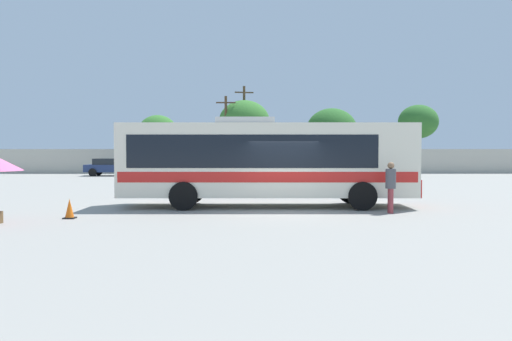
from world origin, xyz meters
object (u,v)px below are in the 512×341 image
at_px(coach_bus_cream_red, 264,159).
at_px(parked_car_second_maroon, 180,166).
at_px(roadside_tree_midleft, 244,122).
at_px(roadside_tree_midright, 332,130).
at_px(attendant_by_bus_door, 391,184).
at_px(parked_car_third_black, 276,166).
at_px(roadside_tree_right, 418,122).
at_px(utility_pole_near, 226,132).
at_px(roadside_tree_left, 158,132).
at_px(utility_pole_far, 244,127).
at_px(parked_car_leftmost_dark_blue, 110,167).
at_px(traffic_cone_on_apron, 70,209).

distance_m(coach_bus_cream_red, parked_car_second_maroon, 24.42).
height_order(roadside_tree_midleft, roadside_tree_midright, roadside_tree_midleft).
height_order(attendant_by_bus_door, parked_car_second_maroon, attendant_by_bus_door).
relative_size(coach_bus_cream_red, parked_car_third_black, 2.48).
bearing_deg(roadside_tree_right, roadside_tree_midleft, -177.28).
relative_size(utility_pole_near, roadside_tree_midright, 1.17).
bearing_deg(parked_car_third_black, parked_car_second_maroon, 179.77).
bearing_deg(utility_pole_near, roadside_tree_right, 7.12).
bearing_deg(roadside_tree_left, coach_bus_cream_red, -73.27).
bearing_deg(utility_pole_near, coach_bus_cream_red, -84.28).
xyz_separation_m(coach_bus_cream_red, utility_pole_far, (-1.22, 30.28, 2.42)).
relative_size(parked_car_leftmost_dark_blue, traffic_cone_on_apron, 6.31).
height_order(parked_car_second_maroon, traffic_cone_on_apron, parked_car_second_maroon).
distance_m(utility_pole_near, roadside_tree_midleft, 2.48).
bearing_deg(utility_pole_near, attendant_by_bus_door, -76.80).
distance_m(roadside_tree_left, roadside_tree_midright, 17.24).
distance_m(parked_car_second_maroon, traffic_cone_on_apron, 26.95).
distance_m(parked_car_second_maroon, roadside_tree_left, 10.53).
bearing_deg(traffic_cone_on_apron, roadside_tree_midright, 68.25).
xyz_separation_m(roadside_tree_right, traffic_cone_on_apron, (-21.89, -34.43, -4.48)).
xyz_separation_m(utility_pole_near, roadside_tree_left, (-7.03, 4.26, 0.22)).
bearing_deg(roadside_tree_midright, roadside_tree_midleft, 179.13).
xyz_separation_m(roadside_tree_left, traffic_cone_on_apron, (3.64, -36.38, -3.60)).
bearing_deg(utility_pole_near, roadside_tree_left, 148.78).
relative_size(parked_car_second_maroon, roadside_tree_midright, 0.75).
distance_m(coach_bus_cream_red, traffic_cone_on_apron, 7.30).
bearing_deg(roadside_tree_midright, roadside_tree_right, 6.20).
bearing_deg(parked_car_leftmost_dark_blue, utility_pole_far, 34.35).
xyz_separation_m(parked_car_leftmost_dark_blue, utility_pole_near, (9.12, 5.81, 2.94)).
bearing_deg(roadside_tree_right, parked_car_second_maroon, -161.25).
relative_size(roadside_tree_left, roadside_tree_midright, 0.92).
bearing_deg(parked_car_second_maroon, traffic_cone_on_apron, -89.65).
height_order(coach_bus_cream_red, roadside_tree_right, roadside_tree_right).
relative_size(utility_pole_near, utility_pole_far, 0.87).
distance_m(parked_car_leftmost_dark_blue, parked_car_third_black, 13.50).
distance_m(roadside_tree_midleft, roadside_tree_midright, 8.33).
distance_m(parked_car_second_maroon, roadside_tree_midright, 15.38).
bearing_deg(traffic_cone_on_apron, utility_pole_near, 83.96).
bearing_deg(attendant_by_bus_door, coach_bus_cream_red, 154.43).
bearing_deg(parked_car_leftmost_dark_blue, traffic_cone_on_apron, -77.73).
relative_size(utility_pole_far, traffic_cone_on_apron, 12.71).
bearing_deg(traffic_cone_on_apron, parked_car_leftmost_dark_blue, 102.27).
xyz_separation_m(parked_car_third_black, roadside_tree_left, (-11.40, 9.47, 3.15)).
height_order(roadside_tree_left, traffic_cone_on_apron, roadside_tree_left).
xyz_separation_m(parked_car_second_maroon, utility_pole_near, (3.56, 5.18, 2.91)).
distance_m(coach_bus_cream_red, roadside_tree_midright, 31.00).
relative_size(attendant_by_bus_door, parked_car_leftmost_dark_blue, 0.44).
relative_size(attendant_by_bus_door, parked_car_second_maroon, 0.39).
bearing_deg(utility_pole_near, parked_car_leftmost_dark_blue, -147.52).
height_order(utility_pole_far, roadside_tree_right, utility_pole_far).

